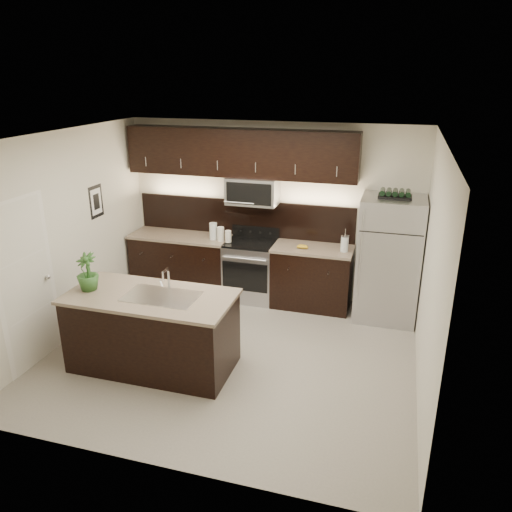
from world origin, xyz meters
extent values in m
plane|color=gray|center=(0.00, 0.00, 0.00)|extent=(4.50, 4.50, 0.00)
cube|color=beige|center=(0.00, 2.00, 1.35)|extent=(4.50, 0.02, 2.70)
cube|color=beige|center=(0.00, -2.00, 1.35)|extent=(4.50, 0.02, 2.70)
cube|color=beige|center=(-2.25, 0.00, 1.35)|extent=(0.02, 4.00, 2.70)
cube|color=beige|center=(2.25, 0.00, 1.35)|extent=(0.02, 4.00, 2.70)
cube|color=white|center=(0.00, 0.00, 2.70)|extent=(4.50, 4.00, 0.02)
cube|color=silver|center=(-2.23, -0.80, 1.01)|extent=(0.04, 0.80, 2.02)
sphere|color=silver|center=(-2.20, -0.48, 1.00)|extent=(0.06, 0.06, 0.06)
cube|color=black|center=(-2.24, 0.75, 1.65)|extent=(0.01, 0.32, 0.46)
cube|color=white|center=(-2.23, 0.75, 1.65)|extent=(0.00, 0.24, 0.36)
cube|color=black|center=(-1.42, 1.69, 0.45)|extent=(1.57, 0.62, 0.90)
cube|color=black|center=(0.71, 1.69, 0.45)|extent=(1.16, 0.62, 0.90)
cube|color=#B2B2B7|center=(-0.25, 1.69, 0.45)|extent=(0.76, 0.62, 0.90)
cube|color=black|center=(-0.25, 1.69, 0.92)|extent=(0.76, 0.60, 0.03)
cube|color=tan|center=(-1.42, 1.69, 0.92)|extent=(1.59, 0.65, 0.04)
cube|color=tan|center=(0.71, 1.69, 0.92)|extent=(1.18, 0.65, 0.04)
cube|color=black|center=(-0.46, 1.99, 1.22)|extent=(3.49, 0.02, 0.56)
cube|color=#B2B2B7|center=(-0.25, 1.80, 1.70)|extent=(0.76, 0.40, 0.40)
cube|color=black|center=(-0.46, 1.83, 2.25)|extent=(3.49, 0.33, 0.70)
cube|color=black|center=(-0.81, -0.50, 0.45)|extent=(1.90, 0.90, 0.90)
cube|color=tan|center=(-0.81, -0.50, 0.92)|extent=(1.96, 0.96, 0.04)
cube|color=silver|center=(-0.66, -0.50, 0.95)|extent=(0.84, 0.50, 0.01)
cylinder|color=silver|center=(-0.66, -0.29, 1.06)|extent=(0.03, 0.03, 0.24)
cylinder|color=silver|center=(-0.66, -0.36, 1.21)|extent=(0.02, 0.14, 0.02)
cylinder|color=silver|center=(-0.66, -0.43, 1.16)|extent=(0.02, 0.02, 0.10)
cube|color=#B2B2B7|center=(1.80, 1.63, 0.89)|extent=(0.86, 0.77, 1.78)
cube|color=black|center=(1.80, 1.63, 1.79)|extent=(0.44, 0.27, 0.03)
cylinder|color=black|center=(1.63, 1.63, 1.84)|extent=(0.07, 0.25, 0.07)
cylinder|color=black|center=(1.72, 1.63, 1.84)|extent=(0.07, 0.25, 0.07)
cylinder|color=black|center=(1.80, 1.63, 1.84)|extent=(0.07, 0.25, 0.07)
cylinder|color=black|center=(1.88, 1.63, 1.84)|extent=(0.07, 0.25, 0.07)
cylinder|color=black|center=(1.97, 1.63, 1.84)|extent=(0.07, 0.25, 0.07)
imported|color=#2C5823|center=(-1.58, -0.56, 1.17)|extent=(0.30, 0.30, 0.45)
cylinder|color=silver|center=(-0.84, 1.64, 1.07)|extent=(0.12, 0.12, 0.26)
cylinder|color=silver|center=(-0.70, 1.60, 1.05)|extent=(0.11, 0.11, 0.21)
cylinder|color=silver|center=(-0.57, 1.57, 1.03)|extent=(0.10, 0.10, 0.18)
cylinder|color=silver|center=(1.17, 1.64, 1.05)|extent=(0.11, 0.11, 0.22)
cylinder|color=silver|center=(1.17, 1.64, 1.17)|extent=(0.12, 0.12, 0.02)
cylinder|color=silver|center=(1.17, 1.64, 1.23)|extent=(0.01, 0.01, 0.09)
ellipsoid|color=gold|center=(0.52, 1.61, 0.97)|extent=(0.17, 0.13, 0.05)
camera|label=1|loc=(1.83, -5.20, 3.37)|focal=35.00mm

